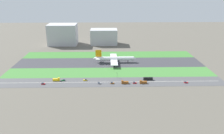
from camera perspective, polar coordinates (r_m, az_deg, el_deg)
The scene contains 22 objects.
ground_plane at distance 333.31m, azimuth -0.79°, elevation 1.19°, with size 800.00×800.00×0.00m, color #5B564C.
runway at distance 333.29m, azimuth -0.79°, elevation 1.20°, with size 280.00×46.00×0.10m, color #38383D.
grass_median_north at distance 372.30m, azimuth -0.85°, elevation 3.25°, with size 280.00×36.00×0.10m, color #3D7A33.
grass_median_south at distance 294.82m, azimuth -0.70°, elevation -1.39°, with size 280.00×36.00×0.10m, color #427F38.
highway at distance 265.33m, azimuth -0.62°, elevation -3.93°, with size 280.00×28.00×0.10m, color #4C4C4F.
highway_centerline at distance 265.30m, azimuth -0.62°, elevation -3.92°, with size 266.00×0.50×0.01m, color silver.
airliner at distance 331.48m, azimuth 0.52°, elevation 2.22°, with size 65.00×56.00×19.70m.
car_4 at distance 271.25m, azimuth -17.54°, elevation -4.18°, with size 4.40×1.80×2.00m.
truck_2 at distance 260.91m, azimuth 3.34°, elevation -4.01°, with size 8.40×2.50×4.00m.
bus_0 at distance 273.86m, azimuth 9.39°, elevation -3.02°, with size 11.60×2.50×3.50m.
truck_1 at distance 263.56m, azimuth 8.10°, elevation -3.93°, with size 8.40×2.50×4.00m.
truck_0 at distance 276.36m, azimuth -14.30°, elevation -3.21°, with size 8.40×2.50×4.00m.
car_6 at distance 260.46m, azimuth 0.04°, elevation -4.20°, with size 4.40×1.80×2.00m.
car_5 at distance 270.88m, azimuth -6.97°, elevation -3.37°, with size 4.40×1.80×2.00m.
car_2 at distance 260.57m, azimuth -3.34°, elevation -4.23°, with size 4.40×1.80×2.00m.
car_1 at distance 276.92m, azimuth 18.70°, elevation -3.80°, with size 4.40×1.80×2.00m.
car_3 at distance 274.87m, azimuth -12.57°, elevation -3.36°, with size 4.40×1.80×2.00m.
car_0 at distance 262.41m, azimuth 5.90°, elevation -4.12°, with size 4.40×1.80×2.00m.
traffic_light at distance 275.87m, azimuth 1.34°, elevation -2.01°, with size 0.36×0.50×7.20m.
terminal_building at distance 446.73m, azimuth -12.71°, elevation 8.29°, with size 55.47×36.08×40.26m, color #B2B2B7.
hangar_building at distance 439.26m, azimuth -2.12°, elevation 7.88°, with size 52.47×30.09×29.98m, color #B2B2B7.
fuel_tank_west at distance 485.07m, azimuth -2.76°, elevation 8.07°, with size 25.27×25.27×13.66m, color silver.
Camera 1 is at (-2.86, -315.16, 108.45)m, focal length 35.05 mm.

